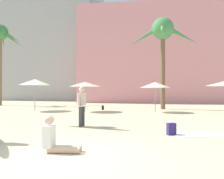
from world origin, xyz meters
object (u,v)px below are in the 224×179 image
Objects in this scene: backpack at (171,129)px; cafe_umbrella_4 at (155,85)px; cafe_umbrella_1 at (35,82)px; beach_towel at (197,134)px; person_far_right at (81,105)px; cafe_umbrella_3 at (85,84)px; person_near_right at (55,139)px; palm_tree_far_left at (163,34)px; palm_tree_center at (0,39)px.

cafe_umbrella_4 is at bearing -22.38° from backpack.
cafe_umbrella_1 is 9.21m from cafe_umbrella_4.
person_far_right reaches higher than beach_towel.
cafe_umbrella_1 reaches higher than cafe_umbrella_3.
person_near_right is (-4.02, -3.10, 0.32)m from beach_towel.
palm_tree_far_left is at bearing -97.82° from person_far_right.
palm_tree_center reaches higher than cafe_umbrella_4.
cafe_umbrella_3 is at bearing -176.45° from cafe_umbrella_4.
palm_tree_far_left reaches higher than person_far_right.
palm_tree_center is at bearing -32.37° from person_far_right.
cafe_umbrella_4 is 8.37m from person_far_right.
person_far_right is (-4.04, -10.68, -5.47)m from palm_tree_far_left.
backpack is 0.44× the size of person_near_right.
beach_towel is 5.09m from person_near_right.
backpack is (-0.36, -12.01, -6.21)m from palm_tree_far_left.
cafe_umbrella_3 is 5.21m from cafe_umbrella_4.
palm_tree_far_left reaches higher than cafe_umbrella_1.
cafe_umbrella_1 is at bearing -37.92° from person_far_right.
person_far_right is at bearing -50.83° from cafe_umbrella_1.
cafe_umbrella_3 is at bearing 1.00° from cafe_umbrella_1.
palm_tree_far_left is at bearing 19.27° from cafe_umbrella_1.
cafe_umbrella_1 is 1.40× the size of beach_towel.
cafe_umbrella_3 is 1.36× the size of beach_towel.
cafe_umbrella_3 is at bearing 97.78° from person_near_right.
cafe_umbrella_4 reaches higher than person_near_right.
palm_tree_far_left is 8.19× the size of person_near_right.
person_near_right is (-2.74, -11.79, -1.67)m from cafe_umbrella_4.
person_far_right is at bearing -110.72° from palm_tree_far_left.
cafe_umbrella_1 is at bearing 141.62° from beach_towel.
person_near_right is at bearing 107.99° from backpack.
palm_tree_far_left is 17.15m from palm_tree_center.
backpack reaches higher than beach_towel.
palm_tree_far_left is 11.31m from cafe_umbrella_1.
person_far_right is (-4.60, 1.08, 0.93)m from beach_towel.
person_far_right is 2.86× the size of person_near_right.
palm_tree_far_left is at bearing 72.57° from person_near_right.
beach_towel is 4.81m from person_far_right.
cafe_umbrella_1 is at bearing -177.56° from cafe_umbrella_4.
backpack is 0.15× the size of person_far_right.
cafe_umbrella_4 is 9.12m from backpack.
palm_tree_center is 3.52× the size of cafe_umbrella_1.
palm_tree_center is at bearing 140.36° from cafe_umbrella_1.
cafe_umbrella_1 is 0.90× the size of person_far_right.
cafe_umbrella_1 reaches higher than backpack.
person_far_right is (-3.32, -7.61, -1.06)m from cafe_umbrella_4.
cafe_umbrella_1 is at bearing -39.64° from palm_tree_center.
person_far_right is (-3.69, 1.32, 0.74)m from backpack.
beach_towel is 1.85× the size of person_near_right.
palm_tree_far_left reaches higher than cafe_umbrella_4.
person_far_right is (1.88, -7.29, -1.12)m from cafe_umbrella_3.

